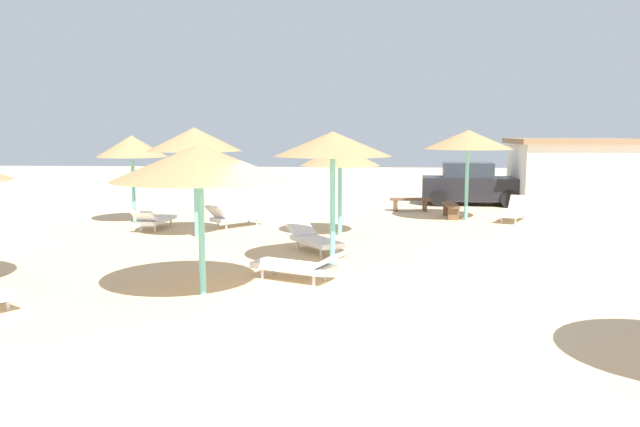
# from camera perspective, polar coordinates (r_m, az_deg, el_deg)

# --- Properties ---
(ground_plane) EXTENTS (80.00, 80.00, 0.00)m
(ground_plane) POSITION_cam_1_polar(r_m,az_deg,el_deg) (10.83, -1.17, -8.45)
(ground_plane) COLOR #DBBA8C
(parasol_1) EXTENTS (2.56, 2.56, 2.99)m
(parasol_1) POSITION_cam_1_polar(r_m,az_deg,el_deg) (13.38, 1.19, 6.42)
(parasol_1) COLOR #6BC6BC
(parasol_1) RESTS_ON ground
(parasol_2) EXTENTS (2.65, 2.65, 3.10)m
(parasol_2) POSITION_cam_1_polar(r_m,az_deg,el_deg) (17.62, -11.58, 6.73)
(parasol_2) COLOR #6BC6BC
(parasol_2) RESTS_ON ground
(parasol_3) EXTENTS (2.93, 2.93, 3.03)m
(parasol_3) POSITION_cam_1_polar(r_m,az_deg,el_deg) (21.13, 13.59, 6.66)
(parasol_3) COLOR #6BC6BC
(parasol_3) RESTS_ON ground
(parasol_4) EXTENTS (2.25, 2.25, 2.85)m
(parasol_4) POSITION_cam_1_polar(r_m,az_deg,el_deg) (20.89, -17.06, 5.96)
(parasol_4) COLOR #6BC6BC
(parasol_4) RESTS_ON ground
(parasol_5) EXTENTS (3.18, 3.18, 2.77)m
(parasol_5) POSITION_cam_1_polar(r_m,az_deg,el_deg) (11.33, -11.09, 4.67)
(parasol_5) COLOR #6BC6BC
(parasol_5) RESTS_ON ground
(parasol_8) EXTENTS (2.27, 2.27, 2.59)m
(parasol_8) POSITION_cam_1_polar(r_m,az_deg,el_deg) (17.51, 1.87, 5.36)
(parasol_8) COLOR #6BC6BC
(parasol_8) RESTS_ON ground
(lounger_1) EXTENTS (1.60, 1.94, 0.63)m
(lounger_1) POSITION_cam_1_polar(r_m,az_deg,el_deg) (15.40, -0.57, -2.40)
(lounger_1) COLOR white
(lounger_1) RESTS_ON ground
(lounger_2) EXTENTS (1.72, 1.83, 0.75)m
(lounger_2) POSITION_cam_1_polar(r_m,az_deg,el_deg) (19.44, -7.98, -0.32)
(lounger_2) COLOR white
(lounger_2) RESTS_ON ground
(lounger_3) EXTENTS (1.40, 1.94, 0.79)m
(lounger_3) POSITION_cam_1_polar(r_m,az_deg,el_deg) (21.57, 17.57, 0.20)
(lounger_3) COLOR white
(lounger_3) RESTS_ON ground
(lounger_4) EXTENTS (0.81, 1.95, 0.70)m
(lounger_4) POSITION_cam_1_polar(r_m,az_deg,el_deg) (19.41, -15.13, -0.54)
(lounger_4) COLOR white
(lounger_4) RESTS_ON ground
(lounger_5) EXTENTS (2.00, 1.36, 0.65)m
(lounger_5) POSITION_cam_1_polar(r_m,az_deg,el_deg) (12.44, -1.96, -4.85)
(lounger_5) COLOR white
(lounger_5) RESTS_ON ground
(bench_0) EXTENTS (0.43, 1.51, 0.49)m
(bench_0) POSITION_cam_1_polar(r_m,az_deg,el_deg) (21.76, 12.05, 0.51)
(bench_0) COLOR brown
(bench_0) RESTS_ON ground
(bench_1) EXTENTS (1.52, 0.49, 0.49)m
(bench_1) POSITION_cam_1_polar(r_m,az_deg,el_deg) (23.32, 8.36, 1.07)
(bench_1) COLOR brown
(bench_1) RESTS_ON ground
(parked_car) EXTENTS (4.13, 2.27, 1.72)m
(parked_car) POSITION_cam_1_polar(r_m,az_deg,el_deg) (25.85, 13.81, 2.64)
(parked_car) COLOR black
(parked_car) RESTS_ON ground
(beach_cabana) EXTENTS (4.68, 3.63, 2.69)m
(beach_cabana) POSITION_cam_1_polar(r_m,az_deg,el_deg) (26.45, 22.23, 3.58)
(beach_cabana) COLOR white
(beach_cabana) RESTS_ON ground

